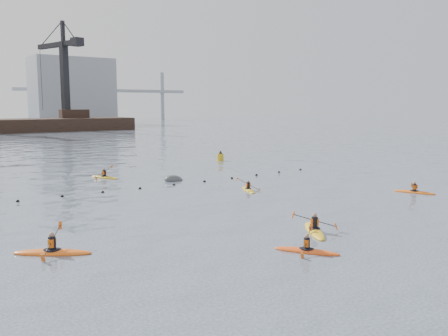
{
  "coord_description": "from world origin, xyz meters",
  "views": [
    {
      "loc": [
        -18.12,
        -11.33,
        6.62
      ],
      "look_at": [
        -1.55,
        11.67,
        2.8
      ],
      "focal_mm": 38.0,
      "sensor_mm": 36.0,
      "label": 1
    }
  ],
  "objects": [
    {
      "name": "kayaker_1",
      "position": [
        -0.2,
        5.45,
        0.11
      ],
      "size": [
        2.58,
        3.34,
        1.26
      ],
      "rotation": [
        0.0,
        0.0,
        -0.6
      ],
      "color": "yellow",
      "rests_on": "ground"
    },
    {
      "name": "kayaker_5",
      "position": [
        -2.17,
        29.38,
        0.1
      ],
      "size": [
        2.08,
        3.17,
        1.24
      ],
      "rotation": [
        0.0,
        0.0,
        0.42
      ],
      "color": "gold",
      "rests_on": "ground"
    },
    {
      "name": "nav_buoy",
      "position": [
        14.0,
        34.0,
        0.43
      ],
      "size": [
        0.77,
        0.77,
        1.41
      ],
      "color": "#B99212",
      "rests_on": "ground"
    },
    {
      "name": "float_line",
      "position": [
        -0.5,
        22.53,
        0.03
      ],
      "size": [
        33.24,
        0.73,
        0.24
      ],
      "color": "black",
      "rests_on": "ground"
    },
    {
      "name": "kayaker_2",
      "position": [
        -12.41,
        9.7,
        0.11
      ],
      "size": [
        3.27,
        2.63,
        1.33
      ],
      "rotation": [
        0.0,
        0.0,
        0.95
      ],
      "color": "orange",
      "rests_on": "ground"
    },
    {
      "name": "kayaker_0",
      "position": [
        -3.03,
        3.24,
        0.09
      ],
      "size": [
        2.16,
        2.84,
        1.18
      ],
      "rotation": [
        0.0,
        0.0,
        0.59
      ],
      "color": "#E64E15",
      "rests_on": "ground"
    },
    {
      "name": "kayaker_3",
      "position": [
        4.47,
        16.82,
        0.09
      ],
      "size": [
        1.93,
        2.9,
        1.21
      ],
      "rotation": [
        0.0,
        0.0,
        -0.4
      ],
      "color": "gold",
      "rests_on": "ground"
    },
    {
      "name": "kayaker_4",
      "position": [
        14.0,
        8.74,
        0.09
      ],
      "size": [
        1.95,
        3.04,
        1.0
      ],
      "rotation": [
        0.0,
        0.0,
        3.53
      ],
      "color": "orange",
      "rests_on": "ground"
    },
    {
      "name": "mooring_buoy",
      "position": [
        2.23,
        24.41,
        0.0
      ],
      "size": [
        2.3,
        1.58,
        1.36
      ],
      "primitive_type": "ellipsoid",
      "rotation": [
        0.0,
        0.21,
        0.22
      ],
      "color": "#3D3F42",
      "rests_on": "ground"
    },
    {
      "name": "ground",
      "position": [
        0.0,
        0.0,
        0.0
      ],
      "size": [
        400.0,
        400.0,
        0.0
      ],
      "primitive_type": "plane",
      "color": "#33404B",
      "rests_on": "ground"
    }
  ]
}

